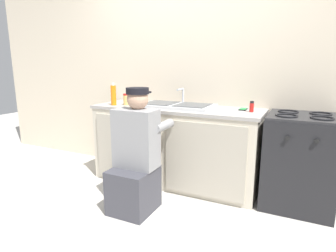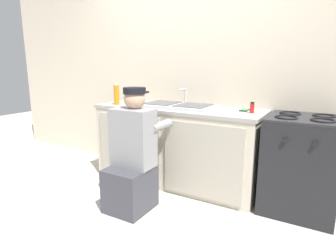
% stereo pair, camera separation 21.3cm
% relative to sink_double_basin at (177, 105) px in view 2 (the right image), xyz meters
% --- Properties ---
extents(ground_plane, '(12.00, 12.00, 0.00)m').
position_rel_sink_double_basin_xyz_m(ground_plane, '(0.00, -0.30, -0.87)').
color(ground_plane, beige).
extents(back_wall, '(6.00, 0.10, 2.50)m').
position_rel_sink_double_basin_xyz_m(back_wall, '(0.00, 0.35, 0.38)').
color(back_wall, beige).
rests_on(back_wall, ground_plane).
extents(counter_cabinet, '(1.80, 0.62, 0.82)m').
position_rel_sink_double_basin_xyz_m(counter_cabinet, '(0.00, -0.01, -0.46)').
color(counter_cabinet, beige).
rests_on(counter_cabinet, ground_plane).
extents(countertop, '(1.84, 0.62, 0.03)m').
position_rel_sink_double_basin_xyz_m(countertop, '(0.00, -0.00, -0.04)').
color(countertop, '#9E9993').
rests_on(countertop, counter_cabinet).
extents(sink_double_basin, '(0.80, 0.44, 0.19)m').
position_rel_sink_double_basin_xyz_m(sink_double_basin, '(0.00, 0.00, 0.00)').
color(sink_double_basin, silver).
rests_on(sink_double_basin, countertop).
extents(stove_range, '(0.61, 0.62, 0.87)m').
position_rel_sink_double_basin_xyz_m(stove_range, '(1.25, -0.00, -0.44)').
color(stove_range, black).
rests_on(stove_range, ground_plane).
extents(plumber_person, '(0.42, 0.61, 1.10)m').
position_rel_sink_double_basin_xyz_m(plumber_person, '(-0.07, -0.72, -0.41)').
color(plumber_person, '#3F3F47').
rests_on(plumber_person, ground_plane).
extents(spice_bottle_red, '(0.04, 0.04, 0.10)m').
position_rel_sink_double_basin_xyz_m(spice_bottle_red, '(0.79, 0.02, 0.03)').
color(spice_bottle_red, red).
rests_on(spice_bottle_red, countertop).
extents(soap_bottle_orange, '(0.06, 0.06, 0.25)m').
position_rel_sink_double_basin_xyz_m(soap_bottle_orange, '(-0.69, -0.17, 0.09)').
color(soap_bottle_orange, orange).
rests_on(soap_bottle_orange, countertop).
extents(cell_phone, '(0.07, 0.14, 0.01)m').
position_rel_sink_double_basin_xyz_m(cell_phone, '(0.69, 0.12, -0.01)').
color(cell_phone, black).
rests_on(cell_phone, countertop).
extents(condiment_jar, '(0.07, 0.07, 0.13)m').
position_rel_sink_double_basin_xyz_m(condiment_jar, '(-0.57, -0.10, 0.05)').
color(condiment_jar, '#DBB760').
rests_on(condiment_jar, countertop).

